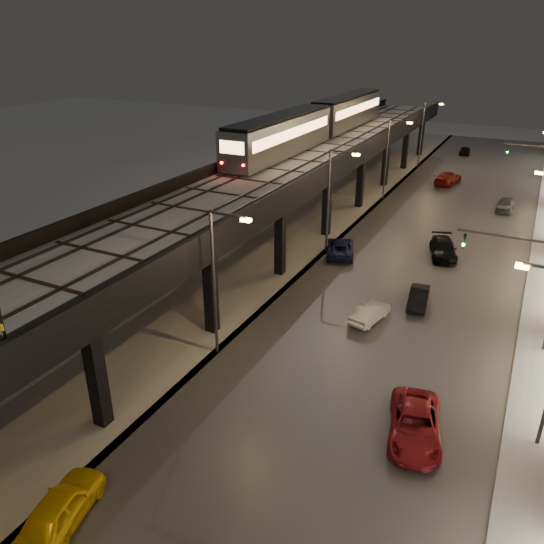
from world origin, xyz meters
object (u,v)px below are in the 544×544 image
at_px(car_onc_dark, 415,425).
at_px(car_onc_red, 505,205).
at_px(car_mid_dark, 448,178).
at_px(car_onc_white, 443,249).
at_px(subway_train, 319,121).
at_px(car_onc_silver, 418,298).
at_px(car_taxi, 61,508).
at_px(car_far_white, 465,151).
at_px(car_near_white, 370,313).
at_px(car_mid_silver, 340,248).

relative_size(car_onc_dark, car_onc_red, 1.30).
distance_m(car_mid_dark, car_onc_white, 25.00).
bearing_deg(subway_train, car_onc_silver, -53.25).
bearing_deg(car_taxi, car_mid_dark, -107.39).
bearing_deg(car_onc_dark, car_far_white, 84.07).
distance_m(car_mid_dark, car_onc_silver, 34.88).
bearing_deg(car_onc_red, car_onc_silver, -97.04).
distance_m(car_near_white, car_onc_white, 13.81).
xyz_separation_m(car_mid_silver, car_onc_white, (8.02, 3.62, 0.05)).
bearing_deg(subway_train, car_onc_red, 7.89).
xyz_separation_m(car_far_white, car_onc_red, (8.33, -28.14, 0.05)).
distance_m(car_mid_silver, car_onc_red, 22.95).
relative_size(car_mid_silver, car_mid_dark, 0.92).
relative_size(car_mid_dark, car_onc_dark, 1.02).
bearing_deg(car_taxi, car_onc_white, -116.68).
relative_size(subway_train, car_onc_silver, 10.44).
distance_m(subway_train, car_near_white, 31.77).
relative_size(car_mid_silver, car_onc_dark, 0.93).
bearing_deg(car_mid_dark, subway_train, 50.59).
height_order(car_mid_silver, car_onc_red, car_onc_red).
relative_size(subway_train, car_near_white, 10.43).
xyz_separation_m(car_mid_dark, car_onc_silver, (4.04, -34.65, -0.16)).
relative_size(subway_train, car_onc_white, 7.75).
distance_m(car_near_white, car_far_white, 57.98).
height_order(car_mid_silver, car_onc_silver, car_mid_silver).
height_order(car_taxi, car_mid_silver, car_taxi).
distance_m(car_far_white, car_onc_silver, 54.48).
xyz_separation_m(car_onc_dark, car_onc_red, (0.65, 39.65, -0.04)).
bearing_deg(subway_train, car_near_white, -60.95).
xyz_separation_m(car_taxi, car_near_white, (6.03, 20.93, -0.13)).
height_order(car_taxi, car_onc_red, car_taxi).
relative_size(car_taxi, car_mid_dark, 0.83).
bearing_deg(car_near_white, car_mid_silver, -48.30).
bearing_deg(car_far_white, car_mid_silver, 81.63).
xyz_separation_m(car_far_white, car_onc_silver, (4.84, -54.27, -0.03)).
relative_size(car_taxi, car_onc_white, 0.88).
bearing_deg(car_mid_dark, car_onc_white, 109.01).
bearing_deg(car_onc_dark, car_onc_white, 84.79).
height_order(subway_train, car_near_white, subway_train).
relative_size(car_mid_silver, car_onc_white, 0.97).
bearing_deg(car_near_white, car_onc_red, -89.33).
bearing_deg(car_onc_silver, car_far_white, 88.47).
xyz_separation_m(car_taxi, car_onc_white, (8.32, 34.55, -0.02)).
height_order(car_taxi, car_far_white, car_taxi).
bearing_deg(car_onc_silver, car_onc_white, 84.10).
bearing_deg(car_near_white, car_onc_white, -87.66).
height_order(car_far_white, car_onc_silver, car_far_white).
height_order(subway_train, car_onc_silver, subway_train).
relative_size(car_near_white, car_mid_dark, 0.70).
xyz_separation_m(subway_train, car_taxi, (8.91, -47.83, -7.75)).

